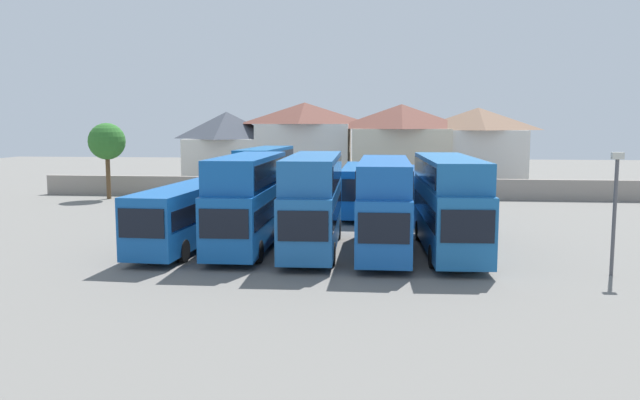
# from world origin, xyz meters

# --- Properties ---
(ground) EXTENTS (140.00, 140.00, 0.00)m
(ground) POSITION_xyz_m (0.00, 18.00, 0.00)
(ground) COLOR slate
(depot_boundary_wall) EXTENTS (56.00, 0.50, 1.80)m
(depot_boundary_wall) POSITION_xyz_m (0.00, 23.99, 0.90)
(depot_boundary_wall) COLOR gray
(depot_boundary_wall) RESTS_ON ground
(bus_1) EXTENTS (2.95, 11.13, 3.32)m
(bus_1) POSITION_xyz_m (-6.90, -0.02, 1.90)
(bus_1) COLOR #1454A3
(bus_1) RESTS_ON ground
(bus_2) EXTENTS (2.75, 10.47, 4.96)m
(bus_2) POSITION_xyz_m (-3.49, 0.02, 2.79)
(bus_2) COLOR #1253A3
(bus_2) RESTS_ON ground
(bus_3) EXTENTS (2.96, 11.37, 4.98)m
(bus_3) POSITION_xyz_m (-0.04, 0.16, 2.80)
(bus_3) COLOR #1C5BA1
(bus_3) RESTS_ON ground
(bus_4) EXTENTS (2.66, 11.12, 4.78)m
(bus_4) POSITION_xyz_m (3.64, -0.09, 2.70)
(bus_4) COLOR #1553A6
(bus_4) RESTS_ON ground
(bus_5) EXTENTS (3.11, 11.69, 4.92)m
(bus_5) POSITION_xyz_m (6.94, 0.28, 2.78)
(bus_5) COLOR #1A5E9F
(bus_5) RESTS_ON ground
(bus_6) EXTENTS (2.86, 10.26, 4.83)m
(bus_6) POSITION_xyz_m (-5.26, 13.71, 2.72)
(bus_6) COLOR #105496
(bus_6) RESTS_ON ground
(bus_7) EXTENTS (2.82, 10.62, 3.52)m
(bus_7) POSITION_xyz_m (-1.68, 14.36, 2.00)
(bus_7) COLOR #14589A
(bus_7) RESTS_ON ground
(bus_8) EXTENTS (2.64, 10.90, 3.56)m
(bus_8) POSITION_xyz_m (1.84, 13.64, 2.03)
(bus_8) COLOR #1153A1
(bus_8) RESTS_ON ground
(bus_9) EXTENTS (2.93, 11.24, 3.32)m
(bus_9) POSITION_xyz_m (5.71, 13.63, 1.90)
(bus_9) COLOR #1651A6
(bus_9) RESTS_ON ground
(house_terrace_left) EXTENTS (8.12, 7.42, 7.83)m
(house_terrace_left) POSITION_xyz_m (-13.08, 33.08, 4.00)
(house_terrace_left) COLOR silver
(house_terrace_left) RESTS_ON ground
(house_terrace_centre) EXTENTS (9.77, 6.65, 8.76)m
(house_terrace_centre) POSITION_xyz_m (-4.79, 32.75, 4.46)
(house_terrace_centre) COLOR silver
(house_terrace_centre) RESTS_ON ground
(house_terrace_right) EXTENTS (9.87, 7.23, 8.52)m
(house_terrace_right) POSITION_xyz_m (5.07, 31.53, 4.34)
(house_terrace_right) COLOR beige
(house_terrace_right) RESTS_ON ground
(house_terrace_far_right) EXTENTS (9.07, 7.44, 8.17)m
(house_terrace_far_right) POSITION_xyz_m (12.59, 31.97, 4.17)
(house_terrace_far_right) COLOR silver
(house_terrace_far_right) RESTS_ON ground
(tree_left_of_lot) EXTENTS (3.21, 3.21, 6.67)m
(tree_left_of_lot) POSITION_xyz_m (-20.72, 20.99, 5.02)
(tree_left_of_lot) COLOR brown
(tree_left_of_lot) RESTS_ON ground
(lamp_post_lot_edge) EXTENTS (0.50, 0.24, 5.40)m
(lamp_post_lot_edge) POSITION_xyz_m (13.66, -4.00, 3.14)
(lamp_post_lot_edge) COLOR #4C4C51
(lamp_post_lot_edge) RESTS_ON ground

